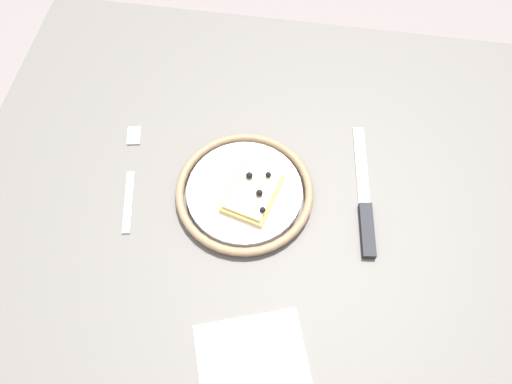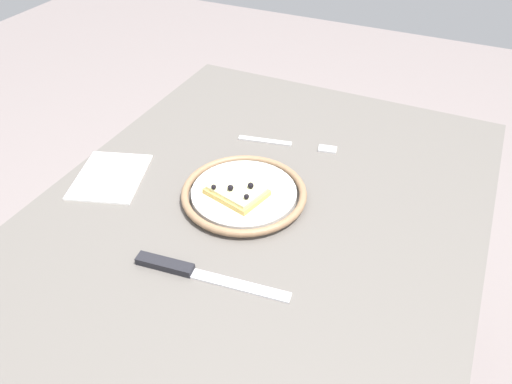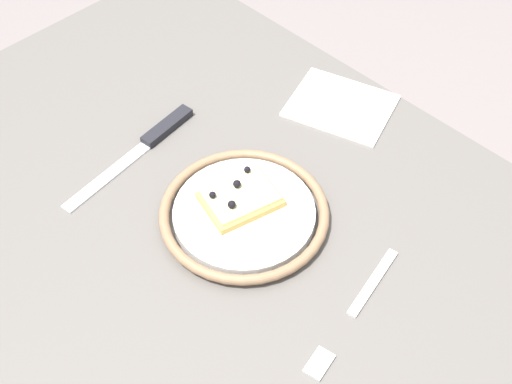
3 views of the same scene
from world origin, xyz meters
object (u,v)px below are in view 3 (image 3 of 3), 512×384
object	(u,v)px
pizza_slice_near	(240,198)
fork	(354,311)
knife	(151,139)
napkin	(341,106)
dining_table	(211,267)
plate	(244,213)

from	to	relation	value
pizza_slice_near	fork	distance (m)	0.21
knife	napkin	distance (m)	0.29
dining_table	fork	size ratio (longest dim) A/B	4.93
pizza_slice_near	knife	world-z (taller)	pizza_slice_near
fork	napkin	distance (m)	0.35
dining_table	fork	xyz separation A→B (m)	(-0.23, -0.03, 0.11)
plate	fork	distance (m)	0.19
pizza_slice_near	fork	xyz separation A→B (m)	(-0.20, 0.01, -0.02)
plate	knife	distance (m)	0.19
dining_table	pizza_slice_near	distance (m)	0.14
dining_table	napkin	distance (m)	0.31
plate	pizza_slice_near	distance (m)	0.02
dining_table	plate	xyz separation A→B (m)	(-0.03, -0.04, 0.12)
dining_table	plate	world-z (taller)	plate
dining_table	knife	size ratio (longest dim) A/B	4.11
plate	napkin	world-z (taller)	plate
knife	napkin	world-z (taller)	knife
pizza_slice_near	fork	bearing A→B (deg)	176.34
pizza_slice_near	plate	bearing A→B (deg)	153.93
knife	napkin	bearing A→B (deg)	-119.87
pizza_slice_near	napkin	xyz separation A→B (m)	(0.04, -0.24, -0.02)
fork	pizza_slice_near	bearing A→B (deg)	-3.66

